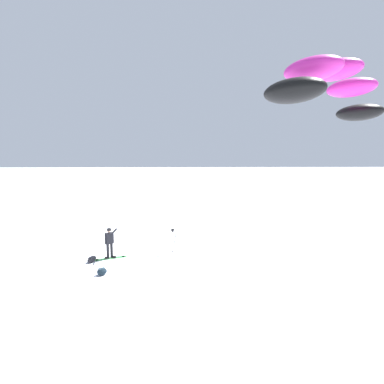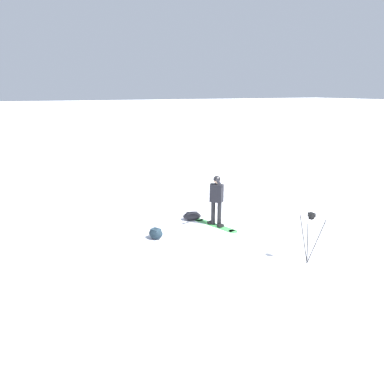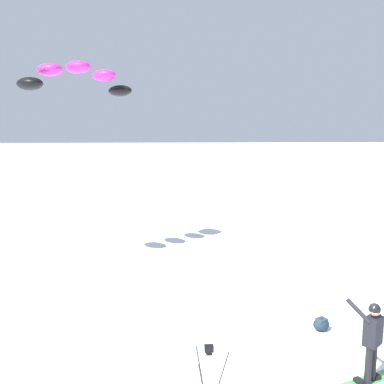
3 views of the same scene
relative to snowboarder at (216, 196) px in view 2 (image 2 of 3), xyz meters
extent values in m
plane|color=white|center=(-0.33, -0.77, -1.04)|extent=(300.00, 300.00, 0.00)
cylinder|color=black|center=(0.08, -0.08, -0.63)|extent=(0.14, 0.14, 0.83)
cylinder|color=black|center=(-0.06, 0.09, -0.63)|extent=(0.14, 0.14, 0.83)
cube|color=black|center=(0.01, 0.00, 0.08)|extent=(0.46, 0.47, 0.59)
sphere|color=tan|center=(0.01, 0.00, 0.51)|extent=(0.22, 0.22, 0.22)
sphere|color=black|center=(0.01, 0.00, 0.54)|extent=(0.24, 0.24, 0.24)
cylinder|color=black|center=(-0.07, -0.29, 0.48)|extent=(0.46, 0.41, 0.41)
cylinder|color=black|center=(-0.11, 0.17, 0.08)|extent=(0.09, 0.09, 0.59)
cube|color=#3F994C|center=(-0.03, -0.03, -1.03)|extent=(0.77, 1.50, 0.02)
cylinder|color=#3F994C|center=(0.23, -0.73, -1.03)|extent=(0.28, 0.28, 0.02)
cylinder|color=#3F994C|center=(-0.29, 0.68, -1.03)|extent=(0.28, 0.28, 0.02)
cube|color=black|center=(0.05, -0.23, -0.98)|extent=(0.24, 0.20, 0.08)
cube|color=black|center=(-0.11, 0.18, -0.98)|extent=(0.24, 0.20, 0.08)
ellipsoid|color=black|center=(-0.49, 0.82, -0.90)|extent=(0.70, 0.49, 0.28)
cube|color=#2C2C33|center=(-0.49, 0.82, -0.80)|extent=(0.42, 0.29, 0.08)
cylinder|color=#262628|center=(0.79, -3.21, -0.43)|extent=(0.06, 0.38, 1.23)
cylinder|color=#262628|center=(0.66, -3.49, -0.43)|extent=(0.33, 0.23, 1.23)
cylinder|color=#262628|center=(0.96, -3.49, -0.43)|extent=(0.33, 0.24, 1.23)
cube|color=black|center=(0.81, -3.39, 0.21)|extent=(0.10, 0.10, 0.06)
cube|color=black|center=(0.81, -3.39, 0.29)|extent=(0.12, 0.16, 0.10)
ellipsoid|color=#192833|center=(-2.18, -0.16, -0.88)|extent=(0.53, 0.57, 0.32)
cube|color=#263A47|center=(-2.18, -0.16, -0.77)|extent=(0.32, 0.34, 0.08)
camera|label=1|loc=(-14.88, -3.80, 4.38)|focal=26.23mm
camera|label=2|loc=(-5.58, -9.70, 3.32)|focal=33.47mm
camera|label=3|loc=(7.35, -4.11, 4.08)|focal=37.93mm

